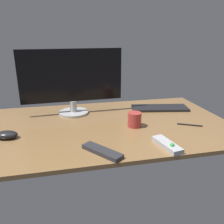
{
  "coord_description": "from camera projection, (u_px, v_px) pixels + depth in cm",
  "views": [
    {
      "loc": [
        -23.7,
        -120.36,
        51.22
      ],
      "look_at": [
        3.8,
        2.47,
        8.0
      ],
      "focal_mm": 37.32,
      "sensor_mm": 36.0,
      "label": 1
    }
  ],
  "objects": [
    {
      "name": "computer_mouse",
      "position": [
        6.0,
        135.0,
        1.13
      ],
      "size": [
        12.23,
        9.08,
        3.79
      ],
      "primitive_type": "ellipsoid",
      "rotation": [
        0.0,
        0.0,
        -0.23
      ],
      "color": "black",
      "rests_on": "desk"
    },
    {
      "name": "pen",
      "position": [
        190.0,
        125.0,
        1.3
      ],
      "size": [
        12.26,
        6.96,
        0.76
      ],
      "primitive_type": "cylinder",
      "rotation": [
        0.0,
        1.57,
        -0.49
      ],
      "color": "black",
      "rests_on": "desk"
    },
    {
      "name": "keyboard",
      "position": [
        160.0,
        108.0,
        1.57
      ],
      "size": [
        39.02,
        20.17,
        1.52
      ],
      "primitive_type": "cube",
      "rotation": [
        0.0,
        0.0,
        -0.18
      ],
      "color": "black",
      "rests_on": "desk"
    },
    {
      "name": "monitor",
      "position": [
        72.0,
        81.0,
        1.42
      ],
      "size": [
        62.21,
        18.76,
        40.23
      ],
      "rotation": [
        0.0,
        0.0,
        0.04
      ],
      "color": "#B7B7B7",
      "rests_on": "desk"
    },
    {
      "name": "coffee_mug",
      "position": [
        135.0,
        120.0,
        1.27
      ],
      "size": [
        7.41,
        7.41,
        8.06
      ],
      "primitive_type": "cylinder",
      "color": "#B23833",
      "rests_on": "desk"
    },
    {
      "name": "desk",
      "position": [
        106.0,
        125.0,
        1.32
      ],
      "size": [
        140.0,
        84.0,
        2.0
      ],
      "primitive_type": "cube",
      "color": "olive",
      "rests_on": "ground"
    },
    {
      "name": "tv_remote",
      "position": [
        102.0,
        151.0,
        1.0
      ],
      "size": [
        16.19,
        18.94,
        1.86
      ],
      "primitive_type": "cube",
      "rotation": [
        0.0,
        0.0,
        -0.92
      ],
      "color": "#2D2D33",
      "rests_on": "desk"
    },
    {
      "name": "media_remote",
      "position": [
        167.0,
        145.0,
        1.05
      ],
      "size": [
        8.4,
        17.86,
        3.55
      ],
      "rotation": [
        0.0,
        0.0,
        -1.39
      ],
      "color": "#B7B7BC",
      "rests_on": "desk"
    }
  ]
}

